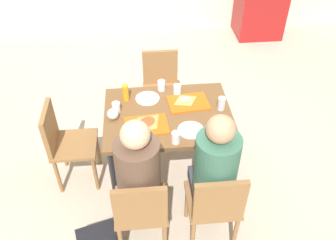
# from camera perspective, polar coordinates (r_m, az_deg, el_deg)

# --- Properties ---
(ground_plane) EXTENTS (10.00, 10.00, 0.02)m
(ground_plane) POSITION_cam_1_polar(r_m,az_deg,el_deg) (3.63, 0.00, -8.15)
(ground_plane) COLOR #B7A893
(main_table) EXTENTS (1.12, 0.86, 0.74)m
(main_table) POSITION_cam_1_polar(r_m,az_deg,el_deg) (3.17, 0.00, -0.32)
(main_table) COLOR brown
(main_table) RESTS_ON ground_plane
(chair_near_left) EXTENTS (0.40, 0.40, 0.85)m
(chair_near_left) POSITION_cam_1_polar(r_m,az_deg,el_deg) (2.72, -4.40, -14.21)
(chair_near_left) COLOR olive
(chair_near_left) RESTS_ON ground_plane
(chair_near_right) EXTENTS (0.40, 0.40, 0.85)m
(chair_near_right) POSITION_cam_1_polar(r_m,az_deg,el_deg) (2.76, 7.59, -13.24)
(chair_near_right) COLOR olive
(chair_near_right) RESTS_ON ground_plane
(chair_far_side) EXTENTS (0.40, 0.40, 0.85)m
(chair_far_side) POSITION_cam_1_polar(r_m,az_deg,el_deg) (3.90, -1.13, 5.85)
(chair_far_side) COLOR olive
(chair_far_side) RESTS_ON ground_plane
(chair_left_end) EXTENTS (0.40, 0.40, 0.85)m
(chair_left_end) POSITION_cam_1_polar(r_m,az_deg,el_deg) (3.33, -16.39, -3.17)
(chair_left_end) COLOR olive
(chair_left_end) RESTS_ON ground_plane
(person_in_red) EXTENTS (0.32, 0.42, 1.26)m
(person_in_red) POSITION_cam_1_polar(r_m,az_deg,el_deg) (2.61, -4.78, -8.57)
(person_in_red) COLOR #383842
(person_in_red) RESTS_ON ground_plane
(person_in_brown_jacket) EXTENTS (0.32, 0.42, 1.26)m
(person_in_brown_jacket) POSITION_cam_1_polar(r_m,az_deg,el_deg) (2.66, 7.46, -7.67)
(person_in_brown_jacket) COLOR #383842
(person_in_brown_jacket) RESTS_ON ground_plane
(tray_red_near) EXTENTS (0.38, 0.28, 0.02)m
(tray_red_near) POSITION_cam_1_polar(r_m,az_deg,el_deg) (2.98, -3.48, -0.89)
(tray_red_near) COLOR #D85914
(tray_red_near) RESTS_ON main_table
(tray_red_far) EXTENTS (0.38, 0.29, 0.02)m
(tray_red_far) POSITION_cam_1_polar(r_m,az_deg,el_deg) (3.22, 3.26, 2.80)
(tray_red_far) COLOR #D85914
(tray_red_far) RESTS_ON main_table
(paper_plate_center) EXTENTS (0.22, 0.22, 0.01)m
(paper_plate_center) POSITION_cam_1_polar(r_m,az_deg,el_deg) (3.28, -3.32, 3.51)
(paper_plate_center) COLOR white
(paper_plate_center) RESTS_ON main_table
(paper_plate_near_edge) EXTENTS (0.22, 0.22, 0.01)m
(paper_plate_near_edge) POSITION_cam_1_polar(r_m,az_deg,el_deg) (2.94, 3.69, -1.60)
(paper_plate_near_edge) COLOR white
(paper_plate_near_edge) RESTS_ON main_table
(pizza_slice_a) EXTENTS (0.26, 0.26, 0.02)m
(pizza_slice_a) POSITION_cam_1_polar(r_m,az_deg,el_deg) (2.98, -3.41, -0.34)
(pizza_slice_a) COLOR #C68C47
(pizza_slice_a) RESTS_ON tray_red_near
(pizza_slice_b) EXTENTS (0.21, 0.19, 0.02)m
(pizza_slice_b) POSITION_cam_1_polar(r_m,az_deg,el_deg) (3.23, 2.82, 3.29)
(pizza_slice_b) COLOR tan
(pizza_slice_b) RESTS_ON tray_red_far
(plastic_cup_a) EXTENTS (0.07, 0.07, 0.10)m
(plastic_cup_a) POSITION_cam_1_polar(r_m,az_deg,el_deg) (3.36, -1.07, 5.58)
(plastic_cup_a) COLOR white
(plastic_cup_a) RESTS_ON main_table
(plastic_cup_b) EXTENTS (0.07, 0.07, 0.10)m
(plastic_cup_b) POSITION_cam_1_polar(r_m,az_deg,el_deg) (2.80, 1.27, -2.83)
(plastic_cup_b) COLOR white
(plastic_cup_b) RESTS_ON main_table
(plastic_cup_c) EXTENTS (0.07, 0.07, 0.10)m
(plastic_cup_c) POSITION_cam_1_polar(r_m,az_deg,el_deg) (3.12, -8.32, 1.99)
(plastic_cup_c) COLOR white
(plastic_cup_c) RESTS_ON main_table
(plastic_cup_d) EXTENTS (0.07, 0.07, 0.10)m
(plastic_cup_d) POSITION_cam_1_polar(r_m,az_deg,el_deg) (3.30, 1.48, 4.87)
(plastic_cup_d) COLOR white
(plastic_cup_d) RESTS_ON main_table
(soda_can) EXTENTS (0.07, 0.07, 0.12)m
(soda_can) POSITION_cam_1_polar(r_m,az_deg,el_deg) (3.16, 8.61, 2.65)
(soda_can) COLOR #B7BCC6
(soda_can) RESTS_ON main_table
(condiment_bottle) EXTENTS (0.06, 0.06, 0.16)m
(condiment_bottle) POSITION_cam_1_polar(r_m,az_deg,el_deg) (3.24, -6.84, 4.37)
(condiment_bottle) COLOR orange
(condiment_bottle) RESTS_ON main_table
(foil_bundle) EXTENTS (0.10, 0.10, 0.10)m
(foil_bundle) POSITION_cam_1_polar(r_m,az_deg,el_deg) (3.06, -8.87, 0.96)
(foil_bundle) COLOR silver
(foil_bundle) RESTS_ON main_table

